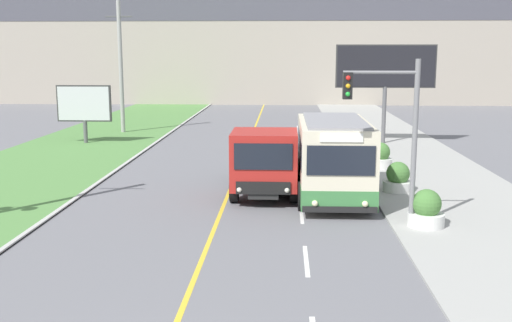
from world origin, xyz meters
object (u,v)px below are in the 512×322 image
Objects in this scene: traffic_light_mast at (392,121)px; dump_truck at (265,162)px; planter_round_near at (426,210)px; car_distant at (312,132)px; utility_pole_far at (121,67)px; planter_round_far at (365,142)px; billboard_large at (386,69)px; city_bus at (333,159)px; planter_round_third at (380,157)px; planter_round_second at (398,179)px; billboard_small at (84,105)px.

dump_truck is at bearing 133.91° from traffic_light_mast.
dump_truck is 5.61× the size of planter_round_near.
car_distant is 13.92m from utility_pole_far.
car_distant is 3.66× the size of planter_round_far.
dump_truck is 1.26× the size of traffic_light_mast.
planter_round_near is at bearing 1.16° from traffic_light_mast.
dump_truck is at bearing -116.29° from billboard_large.
car_distant is 0.74× the size of billboard_large.
utility_pole_far is (-12.82, 18.35, 2.93)m from city_bus.
city_bus is 0.90× the size of dump_truck.
city_bus reaches higher than car_distant.
planter_round_third reaches higher than planter_round_near.
utility_pole_far is at bearing 125.01° from planter_round_near.
billboard_large is (4.06, 13.78, 2.91)m from city_bus.
traffic_light_mast is at bearing -97.37° from planter_round_third.
planter_round_second is at bearing -78.19° from car_distant.
car_distant is (-0.12, 14.07, -0.82)m from city_bus.
dump_truck is at bearing -60.12° from utility_pole_far.
city_bus is at bearing 125.40° from planter_round_near.
car_distant is 4.37m from planter_round_far.
city_bus is 22.58m from utility_pole_far.
billboard_large reaches higher than billboard_small.
city_bus is 10.97m from planter_round_far.
traffic_light_mast is 1.50× the size of billboard_small.
planter_round_far is at bearing 90.09° from planter_round_near.
car_distant is at bearing 127.95° from planter_round_far.
traffic_light_mast reaches higher than billboard_small.
planter_round_second is at bearing -90.82° from planter_round_third.
city_bus is 1.37× the size of car_distant.
traffic_light_mast is 4.51× the size of planter_round_second.
planter_round_near is 14.27m from planter_round_far.
car_distant is 13.75m from billboard_small.
planter_round_far reaches higher than planter_round_near.
traffic_light_mast reaches higher than city_bus.
utility_pole_far reaches higher than billboard_large.
billboard_large is at bearing 85.17° from planter_round_near.
billboard_large is 1.68× the size of billboard_small.
planter_round_third is (16.41, -7.48, -1.71)m from billboard_small.
city_bus is at bearing -89.51° from car_distant.
utility_pole_far is 26.25m from traffic_light_mast.
planter_round_second is at bearing -48.21° from utility_pole_far.
city_bus reaches higher than planter_round_far.
planter_round_far is at bearing -52.05° from car_distant.
traffic_light_mast is 4.46× the size of planter_round_near.
car_distant is 0.83× the size of traffic_light_mast.
traffic_light_mast reaches higher than planter_round_near.
planter_round_third is (0.07, 4.76, 0.02)m from planter_round_second.
dump_truck is (-2.53, 0.44, -0.21)m from city_bus.
city_bus is 5.12× the size of planter_round_second.
city_bus reaches higher than planter_round_third.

